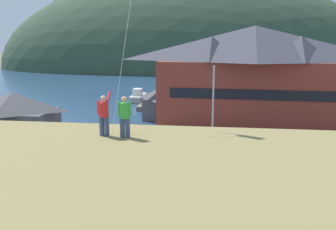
# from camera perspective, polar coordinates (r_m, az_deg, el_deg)

# --- Properties ---
(ground_plane) EXTENTS (600.00, 600.00, 0.00)m
(ground_plane) POSITION_cam_1_polar(r_m,az_deg,el_deg) (24.86, -5.26, -11.15)
(ground_plane) COLOR #66604C
(parking_lot_pad) EXTENTS (40.00, 20.00, 0.10)m
(parking_lot_pad) POSITION_cam_1_polar(r_m,az_deg,el_deg) (29.42, -3.11, -7.36)
(parking_lot_pad) COLOR slate
(parking_lot_pad) RESTS_ON ground
(bay_water) EXTENTS (360.00, 84.00, 0.03)m
(bay_water) POSITION_cam_1_polar(r_m,az_deg,el_deg) (83.06, 3.89, 4.88)
(bay_water) COLOR navy
(bay_water) RESTS_ON ground
(far_hill_west_ridge) EXTENTS (120.59, 50.76, 86.80)m
(far_hill_west_ridge) POSITION_cam_1_polar(r_m,az_deg,el_deg) (144.19, 0.76, 7.70)
(far_hill_west_ridge) COLOR #334733
(far_hill_west_ridge) RESTS_ON ground
(far_hill_east_peak) EXTENTS (141.71, 60.94, 66.70)m
(far_hill_east_peak) POSITION_cam_1_polar(r_m,az_deg,el_deg) (133.18, 2.50, 7.38)
(far_hill_east_peak) COLOR #334733
(far_hill_east_peak) RESTS_ON ground
(harbor_lodge) EXTENTS (23.47, 11.17, 11.57)m
(harbor_lodge) POSITION_cam_1_polar(r_m,az_deg,el_deg) (43.12, 13.61, 6.66)
(harbor_lodge) COLOR brown
(harbor_lodge) RESTS_ON ground
(storage_shed_near_lot) EXTENTS (7.79, 5.64, 5.13)m
(storage_shed_near_lot) POSITION_cam_1_polar(r_m,az_deg,el_deg) (35.91, -23.48, -0.53)
(storage_shed_near_lot) COLOR #474C56
(storage_shed_near_lot) RESTS_ON ground
(storage_shed_waterside) EXTENTS (6.19, 6.35, 4.43)m
(storage_shed_waterside) POSITION_cam_1_polar(r_m,az_deg,el_deg) (44.96, -0.20, 2.22)
(storage_shed_waterside) COLOR #474C56
(storage_shed_waterside) RESTS_ON ground
(wharf_dock) EXTENTS (3.20, 15.55, 0.70)m
(wharf_dock) POSITION_cam_1_polar(r_m,az_deg,el_deg) (57.61, -1.91, 2.30)
(wharf_dock) COLOR #70604C
(wharf_dock) RESTS_ON ground
(moored_boat_wharfside) EXTENTS (2.02, 6.19, 2.16)m
(moored_boat_wharfside) POSITION_cam_1_polar(r_m,az_deg,el_deg) (59.53, -4.85, 2.93)
(moored_boat_wharfside) COLOR #A8A399
(moored_boat_wharfside) RESTS_ON ground
(parked_car_mid_row_near) EXTENTS (4.33, 2.33, 1.82)m
(parked_car_mid_row_near) POSITION_cam_1_polar(r_m,az_deg,el_deg) (32.03, -11.85, -4.12)
(parked_car_mid_row_near) COLOR silver
(parked_car_mid_row_near) RESTS_ON parking_lot_pad
(parked_car_front_row_red) EXTENTS (4.27, 2.19, 1.82)m
(parked_car_front_row_red) POSITION_cam_1_polar(r_m,az_deg,el_deg) (23.48, 9.79, -9.86)
(parked_car_front_row_red) COLOR red
(parked_car_front_row_red) RESTS_ON parking_lot_pad
(parked_car_front_row_silver) EXTENTS (4.34, 2.33, 1.82)m
(parked_car_front_row_silver) POSITION_cam_1_polar(r_m,az_deg,el_deg) (29.09, 2.68, -5.48)
(parked_car_front_row_silver) COLOR silver
(parked_car_front_row_silver) RESTS_ON parking_lot_pad
(parked_car_lone_by_shed) EXTENTS (4.26, 2.16, 1.82)m
(parked_car_lone_by_shed) POSITION_cam_1_polar(r_m,az_deg,el_deg) (25.58, -14.04, -8.23)
(parked_car_lone_by_shed) COLOR #9EA3A8
(parked_car_lone_by_shed) RESTS_ON parking_lot_pad
(parked_car_front_row_end) EXTENTS (4.35, 2.36, 1.82)m
(parked_car_front_row_end) POSITION_cam_1_polar(r_m,az_deg,el_deg) (32.26, 24.02, -4.78)
(parked_car_front_row_end) COLOR red
(parked_car_front_row_end) RESTS_ON parking_lot_pad
(parked_car_corner_spot) EXTENTS (4.29, 2.22, 1.82)m
(parked_car_corner_spot) POSITION_cam_1_polar(r_m,az_deg,el_deg) (27.98, -23.60, -7.16)
(parked_car_corner_spot) COLOR slate
(parked_car_corner_spot) RESTS_ON parking_lot_pad
(parked_car_back_row_right) EXTENTS (4.24, 2.13, 1.82)m
(parked_car_back_row_right) POSITION_cam_1_polar(r_m,az_deg,el_deg) (25.60, 21.24, -8.67)
(parked_car_back_row_right) COLOR navy
(parked_car_back_row_right) RESTS_ON parking_lot_pad
(parking_light_pole) EXTENTS (0.24, 0.78, 7.42)m
(parking_light_pole) POSITION_cam_1_polar(r_m,az_deg,el_deg) (33.31, 7.30, 2.43)
(parking_light_pole) COLOR #ADADB2
(parking_light_pole) RESTS_ON parking_lot_pad
(person_kite_flyer) EXTENTS (0.51, 0.66, 1.86)m
(person_kite_flyer) POSITION_cam_1_polar(r_m,az_deg,el_deg) (15.17, -10.30, 0.17)
(person_kite_flyer) COLOR #384770
(person_kite_flyer) RESTS_ON grassy_hill_foreground
(person_companion) EXTENTS (0.54, 0.40, 1.74)m
(person_companion) POSITION_cam_1_polar(r_m,az_deg,el_deg) (14.79, -7.01, -0.08)
(person_companion) COLOR #384770
(person_companion) RESTS_ON grassy_hill_foreground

